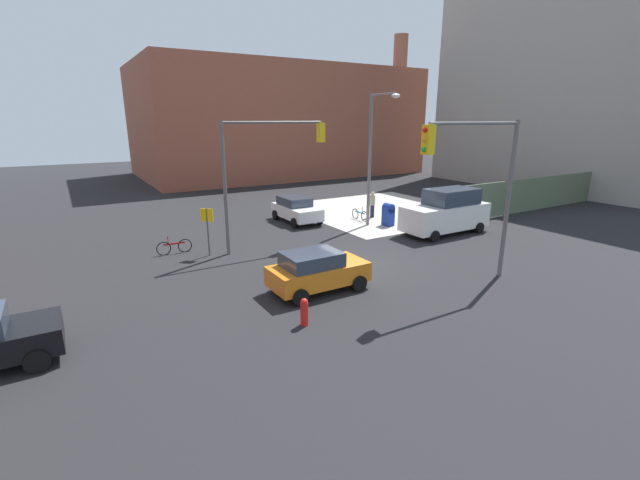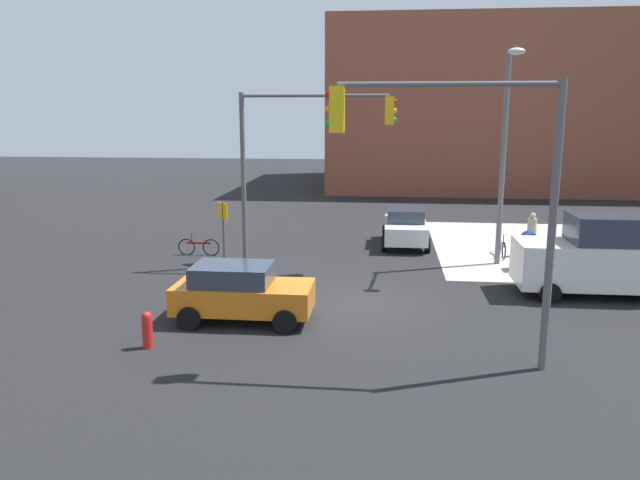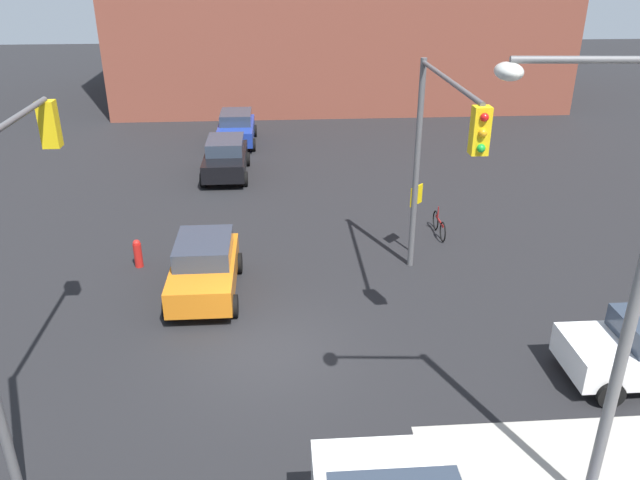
% 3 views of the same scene
% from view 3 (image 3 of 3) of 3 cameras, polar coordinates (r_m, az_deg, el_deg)
% --- Properties ---
extents(ground_plane, '(120.00, 120.00, 0.00)m').
position_cam_3_polar(ground_plane, '(16.07, -4.58, -10.11)').
color(ground_plane, black).
extents(traffic_signal_nw_corner, '(5.76, 0.36, 6.50)m').
position_cam_3_polar(traffic_signal_nw_corner, '(16.66, 10.72, 8.60)').
color(traffic_signal_nw_corner, '#59595B').
rests_on(traffic_signal_nw_corner, ground).
extents(traffic_signal_se_corner, '(5.12, 0.36, 6.50)m').
position_cam_3_polar(traffic_signal_se_corner, '(12.53, -26.40, 0.73)').
color(traffic_signal_se_corner, '#59595B').
rests_on(traffic_signal_se_corner, ground).
extents(street_lamp_corner, '(0.58, 2.67, 8.00)m').
position_cam_3_polar(street_lamp_corner, '(10.50, 25.53, -3.03)').
color(street_lamp_corner, slate).
rests_on(street_lamp_corner, ground).
extents(warning_sign_two_way, '(0.48, 0.48, 2.40)m').
position_cam_3_polar(warning_sign_two_way, '(20.54, 8.74, 2.98)').
color(warning_sign_two_way, '#4C4C4C').
rests_on(warning_sign_two_way, ground).
extents(fire_hydrant, '(0.26, 0.26, 0.94)m').
position_cam_3_polar(fire_hydrant, '(20.66, -16.32, -1.14)').
color(fire_hydrant, red).
rests_on(fire_hydrant, ground).
extents(hatchback_black, '(4.19, 2.02, 1.62)m').
position_cam_3_polar(hatchback_black, '(28.45, -8.62, 7.50)').
color(hatchback_black, black).
rests_on(hatchback_black, ground).
extents(sedan_blue, '(4.10, 2.02, 1.62)m').
position_cam_3_polar(sedan_blue, '(33.41, -7.66, 10.14)').
color(sedan_blue, '#1E389E').
rests_on(sedan_blue, ground).
extents(coupe_orange, '(3.86, 2.02, 1.62)m').
position_cam_3_polar(coupe_orange, '(18.48, -10.53, -2.46)').
color(coupe_orange, orange).
rests_on(coupe_orange, ground).
extents(bicycle_at_crosswalk, '(1.75, 0.05, 0.97)m').
position_cam_3_polar(bicycle_at_crosswalk, '(22.57, 10.84, 1.32)').
color(bicycle_at_crosswalk, black).
rests_on(bicycle_at_crosswalk, ground).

